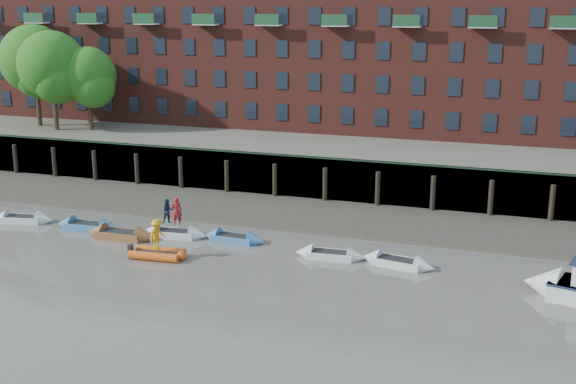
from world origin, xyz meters
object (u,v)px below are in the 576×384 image
at_px(rowboat_3, 174,234).
at_px(rowboat_4, 234,238).
at_px(person_rower_a, 177,211).
at_px(rowboat_2, 121,235).
at_px(rowboat_5, 330,255).
at_px(person_rower_b, 168,211).
at_px(rowboat_0, 23,219).
at_px(rowboat_1, 88,226).
at_px(rowboat_6, 398,262).
at_px(rib_tender, 159,254).
at_px(person_rib_crew, 157,235).

distance_m(rowboat_3, rowboat_4, 3.98).
height_order(rowboat_4, person_rower_a, person_rower_a).
height_order(rowboat_2, rowboat_5, rowboat_2).
bearing_deg(rowboat_5, person_rower_b, 171.82).
height_order(rowboat_0, person_rower_a, person_rower_a).
relative_size(rowboat_1, person_rower_b, 2.88).
bearing_deg(rowboat_0, rowboat_6, -10.84).
bearing_deg(person_rower_a, rowboat_1, -23.53).
height_order(rowboat_3, person_rower_b, person_rower_b).
distance_m(rowboat_1, rowboat_2, 3.20).
xyz_separation_m(rowboat_0, rowboat_5, (21.76, -0.12, -0.01)).
xyz_separation_m(rowboat_5, rib_tender, (-9.48, -3.18, 0.04)).
relative_size(rowboat_2, person_rib_crew, 2.61).
bearing_deg(person_rower_b, rowboat_4, -39.07).
distance_m(rowboat_6, person_rower_b, 14.98).
bearing_deg(rowboat_0, rowboat_2, -16.66).
relative_size(rowboat_1, person_rib_crew, 2.50).
bearing_deg(person_rower_b, person_rower_a, -54.07).
distance_m(rowboat_4, person_rower_a, 4.03).
distance_m(rowboat_2, person_rib_crew, 4.89).
distance_m(rib_tender, person_rower_b, 4.38).
bearing_deg(rib_tender, rowboat_3, 100.42).
height_order(rowboat_2, rowboat_3, rowboat_2).
xyz_separation_m(rowboat_0, rowboat_6, (25.73, -0.13, -0.00)).
bearing_deg(person_rib_crew, rowboat_0, 87.27).
xyz_separation_m(rowboat_2, rowboat_5, (13.54, 0.76, -0.03)).
bearing_deg(rowboat_1, rowboat_2, -19.77).
bearing_deg(rowboat_4, person_rower_a, -171.82).
bearing_deg(rib_tender, rowboat_4, 50.11).
distance_m(rowboat_5, rowboat_6, 3.97).
distance_m(rowboat_0, rowboat_5, 21.76).
bearing_deg(rowboat_6, rowboat_4, -175.55).
xyz_separation_m(rowboat_2, rowboat_6, (17.51, 0.75, -0.02)).
relative_size(rowboat_3, person_rower_a, 2.46).
distance_m(rowboat_1, rowboat_4, 10.12).
bearing_deg(person_rower_a, person_rower_b, -38.80).
height_order(rowboat_0, rowboat_1, rowboat_1).
distance_m(rowboat_4, rowboat_6, 10.55).
xyz_separation_m(rowboat_2, person_rower_a, (3.31, 1.33, 1.51)).
bearing_deg(rowboat_6, rowboat_2, -167.68).
bearing_deg(person_rib_crew, rowboat_5, -58.31).
xyz_separation_m(person_rower_a, person_rib_crew, (0.71, -3.84, -0.30)).
xyz_separation_m(rowboat_2, person_rower_b, (2.61, 1.48, 1.40)).
height_order(rowboat_1, rib_tender, rowboat_1).
xyz_separation_m(rowboat_4, rib_tender, (-2.95, -4.17, 0.04)).
distance_m(rib_tender, person_rower_a, 4.11).
height_order(rowboat_1, rowboat_5, rowboat_1).
xyz_separation_m(rowboat_6, rib_tender, (-13.45, -3.17, 0.03)).
relative_size(rowboat_5, person_rower_b, 2.67).
xyz_separation_m(rib_tender, person_rib_crew, (-0.04, -0.09, 1.20)).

